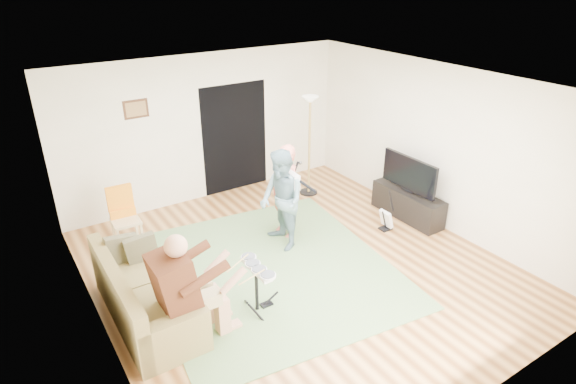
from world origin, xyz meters
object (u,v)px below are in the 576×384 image
object	(u,v)px
singer	(286,191)
guitar_spare	(386,219)
torchiere_lamp	(310,129)
tv_cabinet	(408,204)
dining_chair	(126,226)
television	(409,173)
drum_kit	(257,291)
sofa	(141,301)
guitarist	(282,201)

from	to	relation	value
singer	guitar_spare	xyz separation A→B (m)	(1.49, -0.81, -0.57)
torchiere_lamp	tv_cabinet	distance (m)	2.24
tv_cabinet	dining_chair	bearing A→B (deg)	158.24
singer	dining_chair	world-z (taller)	singer
guitar_spare	torchiere_lamp	world-z (taller)	torchiere_lamp
television	drum_kit	bearing A→B (deg)	-167.46
drum_kit	guitar_spare	size ratio (longest dim) A/B	0.98
torchiere_lamp	television	distance (m)	2.01
torchiere_lamp	guitar_spare	bearing A→B (deg)	-82.13
singer	dining_chair	size ratio (longest dim) A/B	1.58
singer	drum_kit	bearing A→B (deg)	-51.46
guitar_spare	tv_cabinet	bearing A→B (deg)	11.66
guitar_spare	television	distance (m)	0.87
sofa	tv_cabinet	bearing A→B (deg)	1.41
guitarist	television	world-z (taller)	guitarist
torchiere_lamp	tv_cabinet	size ratio (longest dim) A/B	1.37
guitar_spare	television	bearing A→B (deg)	12.64
guitar_spare	dining_chair	xyz separation A→B (m)	(-3.79, 1.89, 0.14)
guitarist	torchiere_lamp	distance (m)	2.09
torchiere_lamp	television	xyz separation A→B (m)	(0.84, -1.76, -0.47)
drum_kit	singer	distance (m)	2.06
singer	guitarist	bearing A→B (deg)	-50.07
sofa	singer	world-z (taller)	singer
tv_cabinet	television	xyz separation A→B (m)	(-0.05, 0.00, 0.60)
guitarist	tv_cabinet	distance (m)	2.47
sofa	drum_kit	bearing A→B (deg)	-26.73
guitarist	torchiere_lamp	size ratio (longest dim) A/B	0.83
guitarist	guitar_spare	distance (m)	1.93
drum_kit	guitarist	distance (m)	1.69
singer	tv_cabinet	world-z (taller)	singer
sofa	torchiere_lamp	world-z (taller)	torchiere_lamp
drum_kit	guitarist	bearing A→B (deg)	46.01
drum_kit	dining_chair	size ratio (longest dim) A/B	0.72
drum_kit	singer	xyz separation A→B (m)	(1.38, 1.45, 0.47)
dining_chair	drum_kit	bearing A→B (deg)	-67.87
guitarist	drum_kit	bearing A→B (deg)	-38.41
singer	television	distance (m)	2.18
sofa	torchiere_lamp	distance (m)	4.46
drum_kit	guitarist	world-z (taller)	guitarist
singer	guitarist	distance (m)	0.39
tv_cabinet	television	bearing A→B (deg)	180.00
sofa	guitar_spare	size ratio (longest dim) A/B	2.86
guitarist	dining_chair	distance (m)	2.50
sofa	television	world-z (taller)	television
singer	torchiere_lamp	distance (m)	1.72
singer	tv_cabinet	bearing A→B (deg)	64.27
guitarist	tv_cabinet	xyz separation A→B (m)	(2.38, -0.39, -0.55)
tv_cabinet	guitar_spare	bearing A→B (deg)	-168.34
drum_kit	guitarist	xyz separation A→B (m)	(1.12, 1.16, 0.50)
sofa	singer	size ratio (longest dim) A/B	1.31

